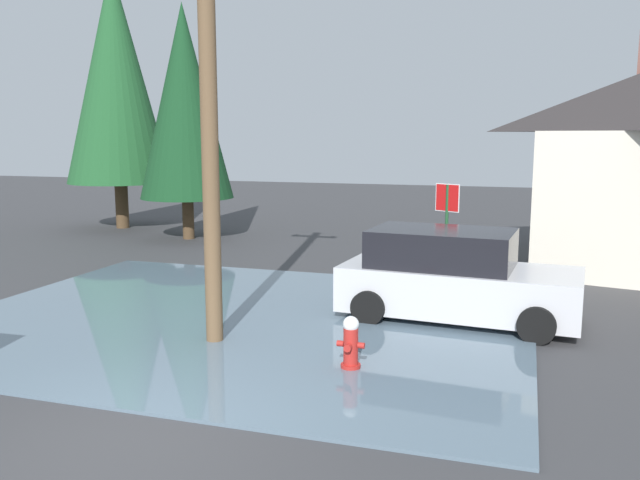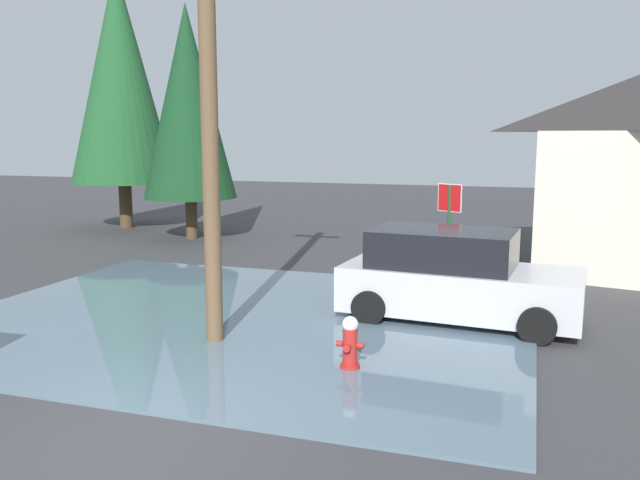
{
  "view_description": "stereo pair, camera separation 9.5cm",
  "coord_description": "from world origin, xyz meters",
  "px_view_note": "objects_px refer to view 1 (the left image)",
  "views": [
    {
      "loc": [
        4.23,
        -6.01,
        3.44
      ],
      "look_at": [
        1.05,
        4.02,
        1.76
      ],
      "focal_mm": 36.89,
      "sensor_mm": 36.0,
      "label": 1
    },
    {
      "loc": [
        4.32,
        -5.99,
        3.44
      ],
      "look_at": [
        1.05,
        4.02,
        1.76
      ],
      "focal_mm": 36.89,
      "sensor_mm": 36.0,
      "label": 2
    }
  ],
  "objects_px": {
    "stop_sign_far": "(447,210)",
    "parked_car": "(454,278)",
    "pine_tree_tall_left": "(116,76)",
    "fire_hydrant": "(351,344)",
    "pine_tree_mid_left": "(185,102)",
    "utility_pole": "(207,52)"
  },
  "relations": [
    {
      "from": "fire_hydrant",
      "to": "stop_sign_far",
      "type": "bearing_deg",
      "value": 86.28
    },
    {
      "from": "stop_sign_far",
      "to": "parked_car",
      "type": "distance_m",
      "value": 4.34
    },
    {
      "from": "pine_tree_tall_left",
      "to": "parked_car",
      "type": "bearing_deg",
      "value": -33.86
    },
    {
      "from": "parked_car",
      "to": "pine_tree_mid_left",
      "type": "relative_size",
      "value": 0.58
    },
    {
      "from": "utility_pole",
      "to": "pine_tree_tall_left",
      "type": "height_order",
      "value": "pine_tree_tall_left"
    },
    {
      "from": "stop_sign_far",
      "to": "pine_tree_tall_left",
      "type": "height_order",
      "value": "pine_tree_tall_left"
    },
    {
      "from": "stop_sign_far",
      "to": "pine_tree_mid_left",
      "type": "distance_m",
      "value": 9.89
    },
    {
      "from": "stop_sign_far",
      "to": "pine_tree_mid_left",
      "type": "bearing_deg",
      "value": 161.06
    },
    {
      "from": "fire_hydrant",
      "to": "stop_sign_far",
      "type": "xyz_separation_m",
      "value": [
        0.48,
        7.45,
        1.2
      ]
    },
    {
      "from": "parked_car",
      "to": "pine_tree_mid_left",
      "type": "distance_m",
      "value": 12.6
    },
    {
      "from": "utility_pole",
      "to": "parked_car",
      "type": "xyz_separation_m",
      "value": [
        3.65,
        2.65,
        -3.93
      ]
    },
    {
      "from": "pine_tree_tall_left",
      "to": "stop_sign_far",
      "type": "bearing_deg",
      "value": -20.37
    },
    {
      "from": "utility_pole",
      "to": "pine_tree_mid_left",
      "type": "height_order",
      "value": "utility_pole"
    },
    {
      "from": "fire_hydrant",
      "to": "pine_tree_mid_left",
      "type": "height_order",
      "value": "pine_tree_mid_left"
    },
    {
      "from": "fire_hydrant",
      "to": "stop_sign_far",
      "type": "height_order",
      "value": "stop_sign_far"
    },
    {
      "from": "utility_pole",
      "to": "stop_sign_far",
      "type": "xyz_separation_m",
      "value": [
        3.0,
        6.86,
        -3.14
      ]
    },
    {
      "from": "pine_tree_tall_left",
      "to": "pine_tree_mid_left",
      "type": "relative_size",
      "value": 1.24
    },
    {
      "from": "fire_hydrant",
      "to": "parked_car",
      "type": "height_order",
      "value": "parked_car"
    },
    {
      "from": "fire_hydrant",
      "to": "pine_tree_tall_left",
      "type": "relative_size",
      "value": 0.09
    },
    {
      "from": "pine_tree_tall_left",
      "to": "pine_tree_mid_left",
      "type": "distance_m",
      "value": 4.15
    },
    {
      "from": "stop_sign_far",
      "to": "parked_car",
      "type": "bearing_deg",
      "value": -81.17
    },
    {
      "from": "fire_hydrant",
      "to": "pine_tree_mid_left",
      "type": "xyz_separation_m",
      "value": [
        -8.45,
        10.52,
        4.11
      ]
    }
  ]
}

